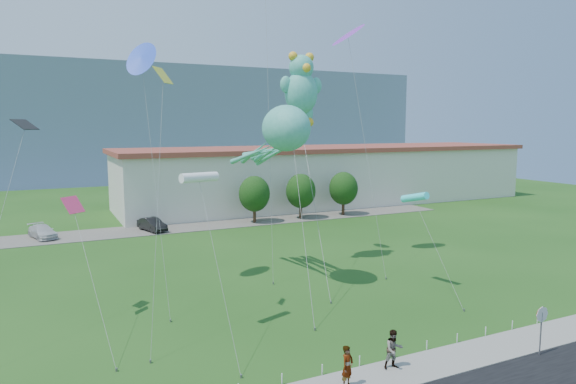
# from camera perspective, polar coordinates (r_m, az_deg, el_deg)

# --- Properties ---
(ground) EXTENTS (160.00, 160.00, 0.00)m
(ground) POSITION_cam_1_polar(r_m,az_deg,el_deg) (25.99, 4.35, -18.00)
(ground) COLOR #1D4A14
(ground) RESTS_ON ground
(sidewalk) EXTENTS (80.00, 2.50, 0.10)m
(sidewalk) POSITION_cam_1_polar(r_m,az_deg,el_deg) (23.88, 7.87, -20.33)
(sidewalk) COLOR gray
(sidewalk) RESTS_ON ground
(parking_strip) EXTENTS (70.00, 6.00, 0.06)m
(parking_strip) POSITION_cam_1_polar(r_m,az_deg,el_deg) (57.62, -13.39, -3.96)
(parking_strip) COLOR #59544C
(parking_strip) RESTS_ON ground
(hill_ridge) EXTENTS (160.00, 50.00, 25.00)m
(hill_ridge) POSITION_cam_1_polar(r_m,az_deg,el_deg) (140.80, -21.07, 7.41)
(hill_ridge) COLOR slate
(hill_ridge) RESTS_ON ground
(warehouse) EXTENTS (61.00, 15.00, 8.20)m
(warehouse) POSITION_cam_1_polar(r_m,az_deg,el_deg) (74.93, 4.75, 1.95)
(warehouse) COLOR beige
(warehouse) RESTS_ON ground
(stop_sign) EXTENTS (0.80, 0.07, 2.50)m
(stop_sign) POSITION_cam_1_polar(r_m,az_deg,el_deg) (28.28, 26.36, -12.52)
(stop_sign) COLOR slate
(stop_sign) RESTS_ON ground
(rope_fence) EXTENTS (26.05, 0.05, 0.50)m
(rope_fence) POSITION_cam_1_polar(r_m,az_deg,el_deg) (24.88, 5.94, -18.59)
(rope_fence) COLOR white
(rope_fence) RESTS_ON ground
(tree_near) EXTENTS (3.60, 3.60, 5.47)m
(tree_near) POSITION_cam_1_polar(r_m,az_deg,el_deg) (59.03, -3.76, -0.21)
(tree_near) COLOR #3F2B19
(tree_near) RESTS_ON ground
(tree_mid) EXTENTS (3.60, 3.60, 5.47)m
(tree_mid) POSITION_cam_1_polar(r_m,az_deg,el_deg) (61.50, 1.43, 0.11)
(tree_mid) COLOR #3F2B19
(tree_mid) RESTS_ON ground
(tree_far) EXTENTS (3.60, 3.60, 5.47)m
(tree_far) POSITION_cam_1_polar(r_m,az_deg,el_deg) (64.44, 6.18, 0.40)
(tree_far) COLOR #3F2B19
(tree_far) RESTS_ON ground
(pedestrian_left) EXTENTS (0.78, 0.67, 1.81)m
(pedestrian_left) POSITION_cam_1_polar(r_m,az_deg,el_deg) (23.07, 6.62, -18.69)
(pedestrian_left) COLOR gray
(pedestrian_left) RESTS_ON sidewalk
(pedestrian_right) EXTENTS (0.98, 0.82, 1.82)m
(pedestrian_right) POSITION_cam_1_polar(r_m,az_deg,el_deg) (24.92, 11.67, -16.74)
(pedestrian_right) COLOR gray
(pedestrian_right) RESTS_ON sidewalk
(parked_car_white) EXTENTS (3.05, 4.78, 1.29)m
(parked_car_white) POSITION_cam_1_polar(r_m,az_deg,el_deg) (56.67, -25.62, -3.98)
(parked_car_white) COLOR silver
(parked_car_white) RESTS_ON parking_strip
(parked_car_black) EXTENTS (2.66, 4.46, 1.39)m
(parked_car_black) POSITION_cam_1_polar(r_m,az_deg,el_deg) (56.41, -14.87, -3.50)
(parked_car_black) COLOR black
(parked_car_black) RESTS_ON parking_strip
(octopus_kite) EXTENTS (3.33, 13.58, 12.51)m
(octopus_kite) POSITION_cam_1_polar(r_m,az_deg,el_deg) (35.13, -0.94, 6.10)
(octopus_kite) COLOR teal
(octopus_kite) RESTS_ON ground
(teddy_bear_kite) EXTENTS (4.28, 10.16, 16.75)m
(teddy_bear_kite) POSITION_cam_1_polar(r_m,az_deg,el_deg) (40.42, 1.49, 11.54)
(teddy_bear_kite) COLOR teal
(teddy_bear_kite) RESTS_ON ground
(small_kite_cyan) EXTENTS (0.50, 6.16, 6.77)m
(small_kite_cyan) POSITION_cam_1_polar(r_m,az_deg,el_deg) (35.70, 13.93, -0.65)
(small_kite_cyan) COLOR #37F2FA
(small_kite_cyan) RESTS_ON ground
(small_kite_purple) EXTENTS (1.80, 7.04, 19.05)m
(small_kite_purple) POSITION_cam_1_polar(r_m,az_deg,el_deg) (42.86, 6.80, 16.40)
(small_kite_purple) COLOR purple
(small_kite_purple) RESTS_ON ground
(small_kite_black) EXTENTS (3.91, 7.47, 11.63)m
(small_kite_black) POSITION_cam_1_polar(r_m,az_deg,el_deg) (30.82, -27.81, 4.18)
(small_kite_black) COLOR black
(small_kite_black) RESTS_ON ground
(small_kite_yellow) EXTENTS (2.70, 5.28, 14.23)m
(small_kite_yellow) POSITION_cam_1_polar(r_m,az_deg,el_deg) (28.16, -13.86, 9.11)
(small_kite_yellow) COLOR gold
(small_kite_yellow) RESTS_ON ground
(small_kite_pink) EXTENTS (1.81, 7.97, 7.19)m
(small_kite_pink) POSITION_cam_1_polar(r_m,az_deg,el_deg) (30.35, -22.43, -2.78)
(small_kite_pink) COLOR #DD3162
(small_kite_pink) RESTS_ON ground
(small_kite_white) EXTENTS (0.50, 6.90, 8.89)m
(small_kite_white) POSITION_cam_1_polar(r_m,az_deg,el_deg) (27.15, -9.80, 1.47)
(small_kite_white) COLOR white
(small_kite_white) RESTS_ON ground
(small_kite_blue) EXTENTS (1.80, 7.63, 16.21)m
(small_kite_blue) POSITION_cam_1_polar(r_m,az_deg,el_deg) (35.76, -15.93, 13.58)
(small_kite_blue) COLOR blue
(small_kite_blue) RESTS_ON ground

